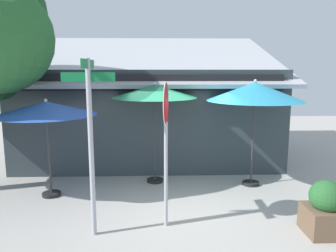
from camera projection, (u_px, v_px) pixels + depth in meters
ground_plane at (180, 205)px, 7.55m from camera, size 28.00×28.00×0.10m
cafe_building at (150, 109)px, 11.86m from camera, size 8.60×5.88×4.36m
street_sign_post at (90, 130)px, 5.80m from camera, size 0.93×0.99×3.23m
stop_sign at (166, 126)px, 6.13m from camera, size 0.13×0.81×2.82m
patio_umbrella_royal_blue_left at (46, 109)px, 7.64m from camera, size 2.34×2.34×2.37m
patio_umbrella_forest_green_center at (154, 92)px, 8.57m from camera, size 2.24×2.24×2.71m
patio_umbrella_teal_right at (255, 92)px, 8.34m from camera, size 2.46×2.46×2.79m
sidewalk_planter at (325, 209)px, 6.08m from camera, size 0.71×0.71×1.04m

